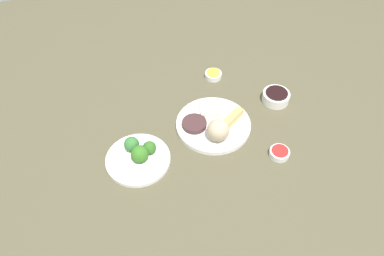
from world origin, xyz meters
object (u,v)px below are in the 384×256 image
soy_sauce_bowl (276,97)px  sauce_ramekin_hot_mustard (213,75)px  broccoli_plate (138,159)px  sauce_ramekin_sweet_and_sour (279,153)px  main_plate (213,125)px

soy_sauce_bowl → sauce_ramekin_hot_mustard: bearing=129.6°
broccoli_plate → soy_sauce_bowl: 0.54m
broccoli_plate → sauce_ramekin_sweet_and_sour: (0.43, -0.13, 0.00)m
broccoli_plate → sauce_ramekin_sweet_and_sour: bearing=-16.8°
soy_sauce_bowl → sauce_ramekin_sweet_and_sour: size_ratio=1.51×
sauce_ramekin_sweet_and_sour → soy_sauce_bowl: bearing=64.6°
broccoli_plate → sauce_ramekin_hot_mustard: bearing=38.5°
main_plate → broccoli_plate: size_ratio=1.25×
broccoli_plate → sauce_ramekin_hot_mustard: (0.37, 0.29, 0.00)m
broccoli_plate → soy_sauce_bowl: (0.53, 0.10, 0.01)m
broccoli_plate → main_plate: bearing=11.7°
sauce_ramekin_hot_mustard → sauce_ramekin_sweet_and_sour: bearing=-82.5°
sauce_ramekin_sweet_and_sour → sauce_ramekin_hot_mustard: bearing=97.5°
sauce_ramekin_hot_mustard → main_plate: bearing=-111.8°
main_plate → sauce_ramekin_hot_mustard: sauce_ramekin_hot_mustard is taller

